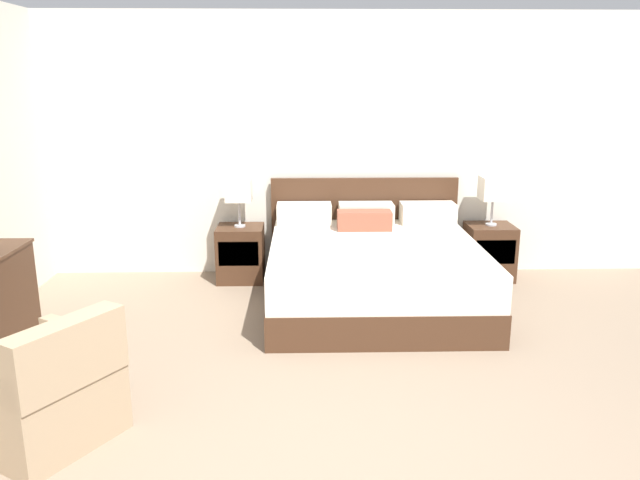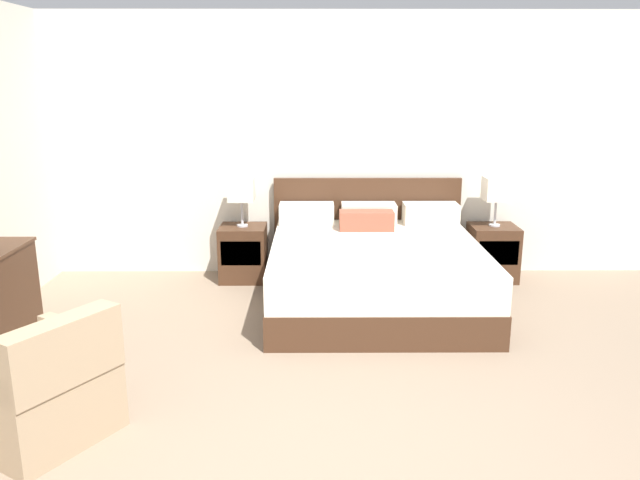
{
  "view_description": "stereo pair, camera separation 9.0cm",
  "coord_description": "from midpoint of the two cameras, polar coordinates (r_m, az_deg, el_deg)",
  "views": [
    {
      "loc": [
        -0.21,
        -2.83,
        1.99
      ],
      "look_at": [
        -0.09,
        1.93,
        0.75
      ],
      "focal_mm": 35.0,
      "sensor_mm": 36.0,
      "label": 1
    },
    {
      "loc": [
        -0.12,
        -2.83,
        1.99
      ],
      "look_at": [
        -0.09,
        1.93,
        0.75
      ],
      "focal_mm": 35.0,
      "sensor_mm": 36.0,
      "label": 2
    }
  ],
  "objects": [
    {
      "name": "table_lamp_right",
      "position": [
        6.43,
        15.19,
        4.52
      ],
      "size": [
        0.25,
        0.25,
        0.49
      ],
      "color": "#B7B7BC",
      "rests_on": "nightstand_right"
    },
    {
      "name": "bed",
      "position": [
        5.64,
        4.42,
        -2.73
      ],
      "size": [
        1.91,
        2.01,
        1.01
      ],
      "color": "#422819",
      "rests_on": "ground"
    },
    {
      "name": "armchair_by_window",
      "position": [
        3.9,
        -24.45,
        -12.7
      ],
      "size": [
        0.95,
        0.94,
        0.76
      ],
      "color": "#9E8466",
      "rests_on": "ground"
    },
    {
      "name": "table_lamp_left",
      "position": [
        6.2,
        -7.86,
        4.54
      ],
      "size": [
        0.25,
        0.25,
        0.49
      ],
      "color": "#B7B7BC",
      "rests_on": "nightstand_left"
    },
    {
      "name": "wall_back",
      "position": [
        6.41,
        0.02,
        8.56
      ],
      "size": [
        6.84,
        0.06,
        2.64
      ],
      "primitive_type": "cube",
      "color": "silver",
      "rests_on": "ground"
    },
    {
      "name": "nightstand_right",
      "position": [
        6.56,
        14.82,
        -1.04
      ],
      "size": [
        0.46,
        0.43,
        0.55
      ],
      "color": "#422819",
      "rests_on": "ground"
    },
    {
      "name": "ground_plane",
      "position": [
        3.47,
        1.59,
        -20.45
      ],
      "size": [
        10.53,
        10.53,
        0.0
      ],
      "primitive_type": "plane",
      "color": "#84705B"
    },
    {
      "name": "nightstand_left",
      "position": [
        6.34,
        -7.66,
        -1.22
      ],
      "size": [
        0.46,
        0.43,
        0.55
      ],
      "color": "#422819",
      "rests_on": "ground"
    }
  ]
}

